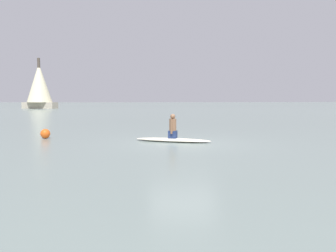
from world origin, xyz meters
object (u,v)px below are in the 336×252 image
at_px(surfboard, 173,140).
at_px(person_paddler, 173,127).
at_px(buoy_marker, 45,134).
at_px(sailboat_far_right, 39,85).

bearing_deg(surfboard, person_paddler, 180.00).
bearing_deg(person_paddler, surfboard, 180.00).
height_order(surfboard, buoy_marker, buoy_marker).
distance_m(person_paddler, sailboat_far_right, 54.85).
relative_size(person_paddler, sailboat_far_right, 0.10).
relative_size(sailboat_far_right, buoy_marker, 22.48).
distance_m(sailboat_far_right, buoy_marker, 51.78).
relative_size(surfboard, buoy_marker, 7.52).
height_order(person_paddler, sailboat_far_right, sailboat_far_right).
height_order(person_paddler, buoy_marker, person_paddler).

